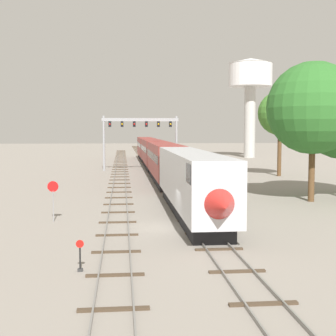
{
  "coord_description": "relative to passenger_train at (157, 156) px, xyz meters",
  "views": [
    {
      "loc": [
        -3.15,
        -30.47,
        6.44
      ],
      "look_at": [
        1.0,
        12.0,
        3.0
      ],
      "focal_mm": 50.33,
      "sensor_mm": 36.0,
      "label": 1
    }
  ],
  "objects": [
    {
      "name": "trackside_tree_left",
      "position": [
        16.8,
        -5.42,
        6.16
      ],
      "size": [
        6.16,
        6.16,
        11.89
      ],
      "color": "brown",
      "rests_on": "ground"
    },
    {
      "name": "passenger_train",
      "position": [
        0.0,
        0.0,
        0.0
      ],
      "size": [
        3.04,
        90.51,
        4.8
      ],
      "color": "silver",
      "rests_on": "ground"
    },
    {
      "name": "track_main",
      "position": [
        0.0,
        21.05,
        -2.54
      ],
      "size": [
        2.6,
        200.0,
        0.16
      ],
      "color": "slate",
      "rests_on": "ground"
    },
    {
      "name": "switch_stand",
      "position": [
        -7.1,
        -48.07,
        -2.08
      ],
      "size": [
        0.36,
        0.24,
        1.46
      ],
      "color": "black",
      "rests_on": "ground"
    },
    {
      "name": "ground_plane",
      "position": [
        -2.0,
        -38.95,
        -2.6
      ],
      "size": [
        400.0,
        400.0,
        0.0
      ],
      "primitive_type": "plane",
      "color": "gray"
    },
    {
      "name": "signal_gantry",
      "position": [
        -2.25,
        5.25,
        3.78
      ],
      "size": [
        12.1,
        0.49,
        8.68
      ],
      "color": "#999BA0",
      "rests_on": "ground"
    },
    {
      "name": "water_tower",
      "position": [
        24.72,
        38.96,
        15.58
      ],
      "size": [
        10.25,
        10.25,
        23.09
      ],
      "color": "beige",
      "rests_on": "ground"
    },
    {
      "name": "stop_sign",
      "position": [
        -10.0,
        -36.05,
        -0.73
      ],
      "size": [
        0.76,
        0.08,
        2.88
      ],
      "color": "gray",
      "rests_on": "ground"
    },
    {
      "name": "trackside_tree_mid",
      "position": [
        11.84,
        -28.67,
        5.79
      ],
      "size": [
        8.27,
        8.27,
        12.55
      ],
      "color": "brown",
      "rests_on": "ground"
    },
    {
      "name": "track_near",
      "position": [
        -5.5,
        1.05,
        -2.54
      ],
      "size": [
        2.6,
        160.0,
        0.16
      ],
      "color": "slate",
      "rests_on": "ground"
    }
  ]
}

